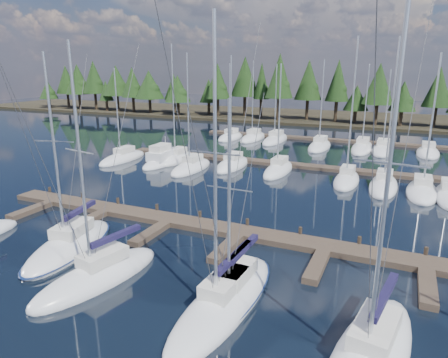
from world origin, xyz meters
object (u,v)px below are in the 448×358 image
at_px(front_sailboat_1, 70,245).
at_px(front_sailboat_4, 232,294).
at_px(main_dock, 239,235).
at_px(front_sailboat_3, 221,305).
at_px(front_sailboat_5, 370,356).
at_px(front_sailboat_2, 99,276).
at_px(motor_yacht_left, 163,160).

relative_size(front_sailboat_1, front_sailboat_4, 1.20).
bearing_deg(main_dock, front_sailboat_3, -73.80).
height_order(front_sailboat_3, front_sailboat_5, front_sailboat_5).
relative_size(front_sailboat_3, front_sailboat_5, 0.95).
height_order(main_dock, front_sailboat_1, front_sailboat_1).
bearing_deg(front_sailboat_4, main_dock, 109.52).
bearing_deg(front_sailboat_1, front_sailboat_4, -4.69).
height_order(front_sailboat_1, front_sailboat_2, front_sailboat_2).
relative_size(main_dock, front_sailboat_2, 3.18).
relative_size(front_sailboat_1, front_sailboat_3, 0.91).
distance_m(front_sailboat_2, front_sailboat_3, 7.58).
distance_m(front_sailboat_2, motor_yacht_left, 29.00).
relative_size(main_dock, front_sailboat_4, 3.92).
height_order(front_sailboat_3, front_sailboat_4, front_sailboat_3).
bearing_deg(front_sailboat_5, motor_yacht_left, 135.44).
height_order(front_sailboat_2, front_sailboat_5, front_sailboat_5).
distance_m(front_sailboat_3, front_sailboat_4, 1.24).
distance_m(front_sailboat_1, front_sailboat_2, 5.18).
relative_size(front_sailboat_3, front_sailboat_4, 1.32).
relative_size(front_sailboat_5, motor_yacht_left, 1.86).
height_order(front_sailboat_4, motor_yacht_left, front_sailboat_4).
distance_m(main_dock, motor_yacht_left, 24.75).
distance_m(main_dock, front_sailboat_2, 10.12).
bearing_deg(motor_yacht_left, front_sailboat_3, -52.32).
bearing_deg(main_dock, front_sailboat_4, -70.48).
relative_size(front_sailboat_1, front_sailboat_2, 0.97).
relative_size(front_sailboat_2, motor_yacht_left, 1.66).
height_order(front_sailboat_2, front_sailboat_3, front_sailboat_3).
relative_size(front_sailboat_1, front_sailboat_5, 0.87).
relative_size(front_sailboat_2, front_sailboat_5, 0.89).
bearing_deg(front_sailboat_1, main_dock, 33.13).
height_order(main_dock, front_sailboat_3, front_sailboat_3).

